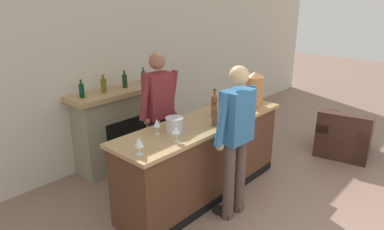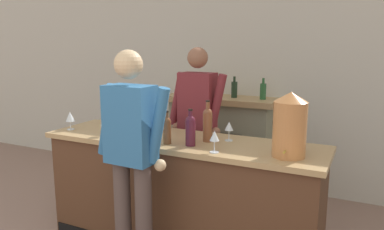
{
  "view_description": "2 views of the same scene",
  "coord_description": "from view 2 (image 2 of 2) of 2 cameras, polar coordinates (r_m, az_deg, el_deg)",
  "views": [
    {
      "loc": [
        -2.9,
        -0.28,
        2.43
      ],
      "look_at": [
        0.01,
        2.35,
        1.07
      ],
      "focal_mm": 32.0,
      "sensor_mm": 36.0,
      "label": 1
    },
    {
      "loc": [
        1.56,
        -0.55,
        1.81
      ],
      "look_at": [
        0.05,
        2.55,
        1.15
      ],
      "focal_mm": 35.0,
      "sensor_mm": 36.0,
      "label": 2
    }
  ],
  "objects": [
    {
      "name": "wine_glass_near_bucket",
      "position": [
        2.83,
        3.44,
        -3.35
      ],
      "size": [
        0.07,
        0.07,
        0.17
      ],
      "color": "silver",
      "rests_on": "bar_counter"
    },
    {
      "name": "person_bartender",
      "position": [
        3.88,
        0.81,
        -1.45
      ],
      "size": [
        0.66,
        0.31,
        1.78
      ],
      "color": "#291B28",
      "rests_on": "ground_plane"
    },
    {
      "name": "wine_glass_by_dispenser",
      "position": [
        3.43,
        -13.1,
        -1.06
      ],
      "size": [
        0.08,
        0.08,
        0.17
      ],
      "color": "silver",
      "rests_on": "bar_counter"
    },
    {
      "name": "wall_back_panel",
      "position": [
        4.82,
        7.01,
        5.57
      ],
      "size": [
        12.0,
        0.07,
        2.75
      ],
      "color": "beige",
      "rests_on": "ground_plane"
    },
    {
      "name": "fireplace_stone",
      "position": [
        4.76,
        4.4,
        -4.01
      ],
      "size": [
        1.41,
        0.52,
        1.42
      ],
      "color": "gray",
      "rests_on": "ground_plane"
    },
    {
      "name": "wine_bottle_port_short",
      "position": [
        3.14,
        2.39,
        -1.26
      ],
      "size": [
        0.08,
        0.08,
        0.35
      ],
      "color": "brown",
      "rests_on": "bar_counter"
    },
    {
      "name": "copper_dispenser",
      "position": [
        2.79,
        14.68,
        -1.4
      ],
      "size": [
        0.25,
        0.28,
        0.48
      ],
      "color": "#C37C44",
      "rests_on": "bar_counter"
    },
    {
      "name": "bar_counter",
      "position": [
        3.41,
        -1.69,
        -11.75
      ],
      "size": [
        2.48,
        0.7,
        1.0
      ],
      "color": "#53331F",
      "rests_on": "ground_plane"
    },
    {
      "name": "wine_glass_back_row",
      "position": [
        3.76,
        -18.09,
        -0.29
      ],
      "size": [
        0.09,
        0.09,
        0.18
      ],
      "color": "silver",
      "rests_on": "bar_counter"
    },
    {
      "name": "wine_bottle_rose_blush",
      "position": [
        3.08,
        -3.81,
        -2.18
      ],
      "size": [
        0.07,
        0.07,
        0.28
      ],
      "color": "brown",
      "rests_on": "bar_counter"
    },
    {
      "name": "wine_glass_front_left",
      "position": [
        3.18,
        5.66,
        -1.82
      ],
      "size": [
        0.07,
        0.07,
        0.17
      ],
      "color": "silver",
      "rests_on": "bar_counter"
    },
    {
      "name": "person_customer",
      "position": [
        2.86,
        -9.18,
        -6.19
      ],
      "size": [
        0.66,
        0.31,
        1.77
      ],
      "color": "#51413C",
      "rests_on": "ground_plane"
    },
    {
      "name": "wine_bottle_chardonnay_pale",
      "position": [
        3.02,
        -0.24,
        -2.16
      ],
      "size": [
        0.08,
        0.08,
        0.3
      ],
      "color": "#501A2A",
      "rests_on": "bar_counter"
    },
    {
      "name": "wine_glass_front_right",
      "position": [
        3.66,
        -10.0,
        -0.2
      ],
      "size": [
        0.07,
        0.07,
        0.18
      ],
      "color": "silver",
      "rests_on": "bar_counter"
    },
    {
      "name": "ice_bucket_steel",
      "position": [
        3.49,
        -8.75,
        -1.33
      ],
      "size": [
        0.2,
        0.2,
        0.17
      ],
      "color": "silver",
      "rests_on": "bar_counter"
    }
  ]
}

